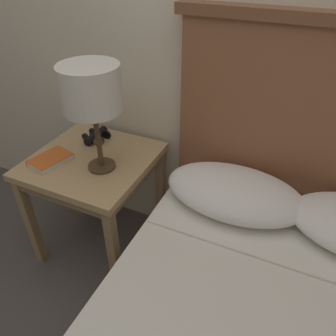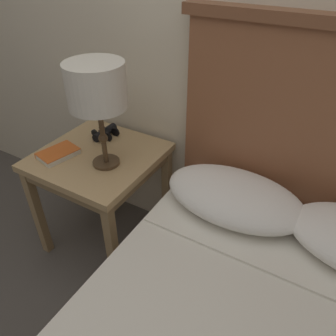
% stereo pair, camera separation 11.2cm
% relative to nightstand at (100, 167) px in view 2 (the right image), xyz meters
% --- Properties ---
extents(wall_back, '(8.00, 0.06, 2.60)m').
position_rel_nightstand_xyz_m(wall_back, '(0.56, 0.34, 0.77)').
color(wall_back, beige).
rests_on(wall_back, ground_plane).
extents(nightstand, '(0.58, 0.58, 0.61)m').
position_rel_nightstand_xyz_m(nightstand, '(0.00, 0.00, 0.00)').
color(nightstand, tan).
rests_on(nightstand, ground_plane).
extents(table_lamp, '(0.25, 0.25, 0.49)m').
position_rel_nightstand_xyz_m(table_lamp, '(0.09, -0.05, 0.46)').
color(table_lamp, '#4C3823').
rests_on(table_lamp, nightstand).
extents(book_on_nightstand, '(0.17, 0.21, 0.03)m').
position_rel_nightstand_xyz_m(book_on_nightstand, '(-0.16, -0.11, 0.10)').
color(book_on_nightstand, silver).
rests_on(book_on_nightstand, nightstand).
extents(binoculars_pair, '(0.14, 0.16, 0.05)m').
position_rel_nightstand_xyz_m(binoculars_pair, '(-0.08, 0.16, 0.10)').
color(binoculars_pair, black).
rests_on(binoculars_pair, nightstand).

